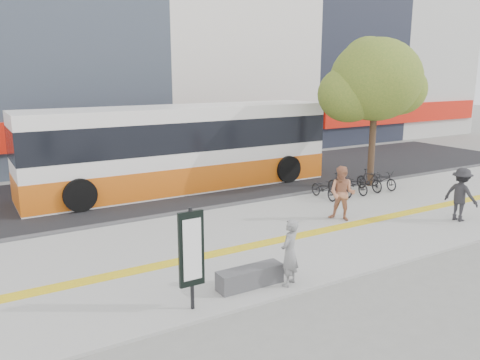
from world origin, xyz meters
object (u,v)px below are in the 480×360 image
bench (250,277)px  pedestrian_dark (461,194)px  street_tree (373,82)px  bus (181,150)px  signboard (191,251)px  seated_woman (290,253)px  pedestrian_tan (342,193)px

bench → pedestrian_dark: pedestrian_dark is taller
pedestrian_dark → street_tree: bearing=-17.1°
bench → pedestrian_dark: 8.70m
bus → signboard: bearing=-112.9°
signboard → seated_woman: bearing=-2.2°
bench → pedestrian_tan: (5.30, 2.76, 0.69)m
street_tree → pedestrian_tan: bearing=-144.0°
pedestrian_tan → signboard: bearing=-98.7°
bus → pedestrian_dark: bus is taller
street_tree → pedestrian_dark: bearing=-102.2°
bench → street_tree: (9.78, 6.02, 4.21)m
pedestrian_dark → seated_woman: bearing=93.3°
bench → pedestrian_tan: pedestrian_tan is taller
signboard → pedestrian_dark: 10.30m
seated_woman → pedestrian_dark: pedestrian_dark is taller
bench → pedestrian_tan: size_ratio=0.88×
pedestrian_tan → seated_woman: bearing=-87.5°
bench → bus: (2.62, 9.70, 1.39)m
bench → pedestrian_tan: bearing=27.5°
bench → bus: bearing=74.9°
pedestrian_dark → signboard: bearing=90.9°
bench → signboard: bearing=-169.2°
bench → signboard: (-1.60, -0.31, 1.06)m
bench → bus: 10.14m
pedestrian_tan → pedestrian_dark: size_ratio=1.02×
bench → signboard: size_ratio=0.73×
seated_woman → pedestrian_dark: 7.90m
bench → street_tree: street_tree is taller
bus → bench: bearing=-105.1°
bench → seated_woman: seated_woman is taller
seated_woman → pedestrian_tan: size_ratio=0.87×
bus → seated_woman: bus is taller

